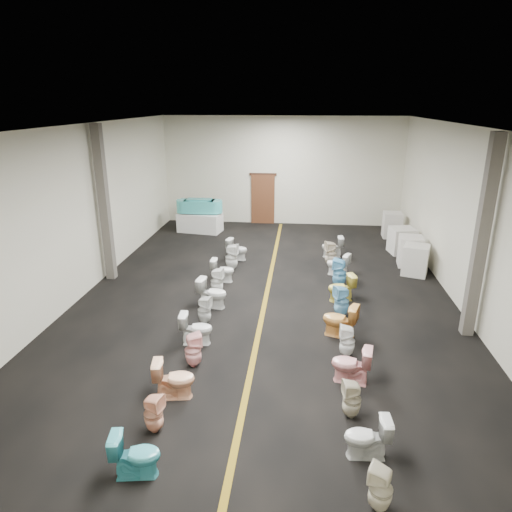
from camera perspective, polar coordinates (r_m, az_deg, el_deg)
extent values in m
plane|color=black|center=(12.43, 1.23, -5.24)|extent=(16.00, 16.00, 0.00)
plane|color=black|center=(11.36, 1.40, 15.96)|extent=(16.00, 16.00, 0.00)
plane|color=beige|center=(19.54, 3.28, 10.52)|extent=(10.00, 0.00, 10.00)
plane|color=beige|center=(4.45, -7.81, -20.80)|extent=(10.00, 0.00, 10.00)
plane|color=beige|center=(13.07, -21.19, 5.10)|extent=(0.00, 16.00, 16.00)
plane|color=beige|center=(12.35, 25.15, 3.83)|extent=(0.00, 16.00, 16.00)
cube|color=#7F6212|center=(12.43, 1.23, -5.22)|extent=(0.12, 15.60, 0.01)
cube|color=#562D19|center=(19.74, 0.87, 7.10)|extent=(1.00, 0.10, 2.10)
cube|color=#331C11|center=(19.56, 0.88, 10.18)|extent=(1.15, 0.08, 0.10)
cube|color=#59544C|center=(13.84, -18.44, 6.12)|extent=(0.25, 0.25, 4.50)
cube|color=#59544C|center=(10.91, 26.33, 1.85)|extent=(0.25, 0.25, 4.50)
cube|color=white|center=(18.71, -7.00, 4.20)|extent=(1.83, 1.13, 0.76)
cube|color=#3EB4B2|center=(18.56, -7.08, 6.20)|extent=(1.21, 0.68, 0.50)
cylinder|color=#3EB4B2|center=(18.69, -8.89, 6.20)|extent=(0.66, 0.66, 0.50)
cylinder|color=#3EB4B2|center=(18.44, -5.25, 6.18)|extent=(0.66, 0.66, 0.50)
cube|color=teal|center=(18.51, -7.11, 6.80)|extent=(1.00, 0.48, 0.20)
cube|color=silver|center=(14.74, 19.32, -0.47)|extent=(0.91, 0.91, 0.92)
cube|color=silver|center=(15.46, 18.71, 0.58)|extent=(0.78, 0.78, 0.98)
cube|color=silver|center=(16.68, 17.79, 1.84)|extent=(0.92, 0.92, 0.90)
cube|color=silver|center=(18.53, 16.65, 3.74)|extent=(0.71, 0.71, 0.98)
imported|color=#3DA7B1|center=(7.20, -14.78, -22.90)|extent=(0.74, 0.49, 0.70)
imported|color=#FDB896|center=(7.88, -12.68, -18.65)|extent=(0.37, 0.37, 0.68)
imported|color=#FFBB8E|center=(8.55, -10.20, -14.87)|extent=(0.79, 0.53, 0.74)
imported|color=#FCB6B4|center=(9.35, -7.86, -11.57)|extent=(0.44, 0.44, 0.73)
imported|color=white|center=(10.16, -7.49, -8.97)|extent=(0.73, 0.46, 0.72)
imported|color=silver|center=(10.99, -6.47, -6.73)|extent=(0.38, 0.37, 0.70)
imported|color=white|center=(11.81, -5.49, -4.63)|extent=(0.81, 0.54, 0.77)
imported|color=white|center=(12.57, -4.90, -3.15)|extent=(0.38, 0.38, 0.75)
imported|color=white|center=(13.44, -4.19, -1.79)|extent=(0.69, 0.40, 0.69)
imported|color=white|center=(14.28, -3.08, -0.16)|extent=(0.44, 0.43, 0.85)
imported|color=silver|center=(15.28, -2.37, 0.85)|extent=(0.77, 0.55, 0.71)
imported|color=beige|center=(6.78, 15.31, -26.27)|extent=(0.41, 0.41, 0.68)
imported|color=silver|center=(7.45, 13.71, -21.19)|extent=(0.70, 0.42, 0.69)
imported|color=beige|center=(8.15, 11.88, -17.12)|extent=(0.36, 0.36, 0.69)
imported|color=pink|center=(8.98, 11.81, -13.13)|extent=(0.80, 0.55, 0.75)
imported|color=white|center=(9.80, 11.34, -10.40)|extent=(0.32, 0.32, 0.70)
imported|color=#E69E48|center=(10.51, 10.44, -7.89)|extent=(0.88, 0.67, 0.80)
imported|color=#7FC7EC|center=(11.45, 10.65, -5.58)|extent=(0.47, 0.47, 0.80)
imported|color=#E5D154|center=(12.34, 10.62, -3.94)|extent=(0.80, 0.60, 0.73)
imported|color=#6EC2EE|center=(13.20, 10.40, -2.09)|extent=(0.47, 0.46, 0.85)
imported|color=white|center=(14.08, 10.20, -1.01)|extent=(0.80, 0.65, 0.72)
imported|color=beige|center=(14.87, 9.34, 0.31)|extent=(0.46, 0.45, 0.81)
imported|color=silver|center=(15.72, 9.52, 1.15)|extent=(0.74, 0.46, 0.72)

